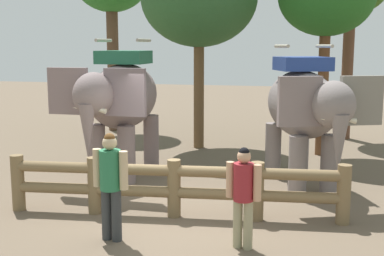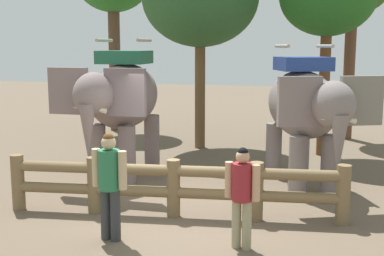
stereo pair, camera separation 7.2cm
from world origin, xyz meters
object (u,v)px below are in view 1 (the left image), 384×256
at_px(elephant_near_left, 121,100).
at_px(elephant_center, 305,108).
at_px(tourist_woman_in_black, 243,191).
at_px(log_fence, 174,184).
at_px(tourist_man_in_blue, 111,179).

bearing_deg(elephant_near_left, elephant_center, -0.25).
bearing_deg(elephant_center, tourist_woman_in_black, -102.42).
height_order(log_fence, elephant_near_left, elephant_near_left).
height_order(elephant_near_left, tourist_woman_in_black, elephant_near_left).
bearing_deg(log_fence, elephant_near_left, 127.76).
bearing_deg(tourist_man_in_blue, log_fence, 62.99).
xyz_separation_m(log_fence, tourist_man_in_blue, (-0.66, -1.30, 0.40)).
bearing_deg(elephant_center, tourist_man_in_blue, -126.78).
relative_size(log_fence, elephant_center, 1.67).
distance_m(elephant_near_left, tourist_man_in_blue, 4.16).
bearing_deg(log_fence, tourist_man_in_blue, -117.01).
distance_m(elephant_center, tourist_man_in_blue, 4.86).
relative_size(log_fence, elephant_near_left, 1.65).
xyz_separation_m(log_fence, elephant_near_left, (-1.98, 2.56, 1.20)).
xyz_separation_m(elephant_near_left, tourist_man_in_blue, (1.32, -3.86, -0.81)).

